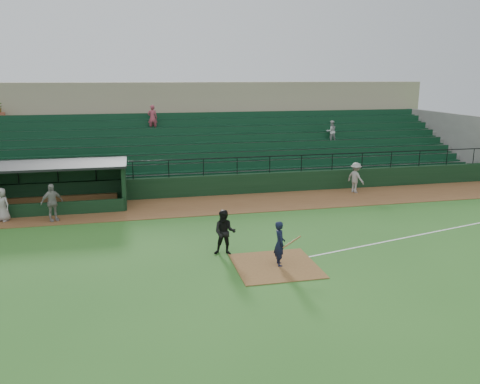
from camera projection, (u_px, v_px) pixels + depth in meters
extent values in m
plane|color=#295E1E|center=(268.00, 256.00, 18.57)|extent=(90.00, 90.00, 0.00)
cube|color=brown|center=(228.00, 204.00, 26.15)|extent=(40.00, 4.00, 0.03)
cube|color=brown|center=(276.00, 266.00, 17.62)|extent=(3.00, 3.00, 0.03)
cube|color=white|center=(432.00, 232.00, 21.42)|extent=(17.49, 4.44, 0.01)
cube|color=black|center=(221.00, 185.00, 28.10)|extent=(36.00, 0.35, 1.20)
cylinder|color=black|center=(220.00, 158.00, 27.72)|extent=(36.00, 0.06, 0.06)
cube|color=slate|center=(207.00, 152.00, 32.46)|extent=(36.00, 9.00, 3.60)
cube|color=#0E351F|center=(208.00, 147.00, 31.88)|extent=(34.56, 8.00, 4.05)
cube|color=slate|center=(441.00, 140.00, 36.30)|extent=(0.35, 9.50, 4.20)
cube|color=gray|center=(195.00, 123.00, 38.30)|extent=(38.00, 3.00, 6.40)
cube|color=slate|center=(198.00, 119.00, 36.28)|extent=(36.00, 2.00, 0.20)
cylinder|color=#A55138|center=(0.00, 117.00, 33.13)|extent=(0.70, 0.70, 0.60)
imported|color=#B5B5B5|center=(331.00, 131.00, 33.89)|extent=(0.75, 0.59, 1.55)
imported|color=#A63D4D|center=(153.00, 118.00, 32.89)|extent=(0.65, 0.43, 1.79)
cube|color=black|center=(45.00, 183.00, 26.07)|extent=(8.50, 0.20, 2.30)
cube|color=black|center=(124.00, 184.00, 25.75)|extent=(0.20, 2.60, 2.30)
cube|color=black|center=(38.00, 165.00, 24.56)|extent=(8.90, 3.20, 0.12)
cube|color=olive|center=(45.00, 201.00, 25.91)|extent=(7.65, 0.40, 0.50)
cube|color=black|center=(37.00, 210.00, 23.75)|extent=(8.50, 0.12, 0.70)
imported|color=black|center=(280.00, 244.00, 17.50)|extent=(0.45, 0.65, 1.70)
cylinder|color=olive|center=(292.00, 242.00, 17.37)|extent=(0.79, 0.34, 0.35)
imported|color=black|center=(225.00, 233.00, 18.57)|extent=(1.04, 0.91, 1.80)
imported|color=gray|center=(356.00, 178.00, 28.52)|extent=(1.07, 1.34, 1.81)
imported|color=gray|center=(52.00, 203.00, 22.84)|extent=(1.15, 0.93, 1.83)
imported|color=#9B9691|center=(2.00, 205.00, 22.86)|extent=(0.95, 0.84, 1.63)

